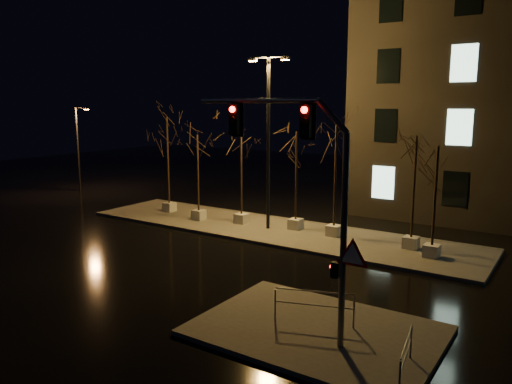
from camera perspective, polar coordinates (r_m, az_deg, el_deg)
The scene contains 15 objects.
ground at distance 22.14m, azimuth -6.61°, elevation -7.70°, with size 90.00×90.00×0.00m, color black.
median at distance 26.80m, azimuth 1.69°, elevation -4.32°, with size 22.00×5.00×0.15m, color #4A4642.
sidewalk_corner at distance 15.50m, azimuth 6.90°, elevation -15.44°, with size 7.00×5.00×0.15m, color #4A4642.
tree_0 at distance 30.75m, azimuth -10.10°, elevation 6.04°, with size 1.80×1.80×5.94m.
tree_1 at distance 28.38m, azimuth -6.70°, elevation 4.36°, with size 1.80×1.80×5.00m.
tree_2 at distance 27.22m, azimuth -1.71°, elevation 4.76°, with size 1.80×1.80×5.36m.
tree_3 at distance 25.99m, azimuth 4.65°, elevation 4.40°, with size 1.80×1.80×5.31m.
tree_4 at distance 24.80m, azimuth 9.14°, elevation 4.96°, with size 1.80×1.80×5.84m.
tree_5 at distance 23.46m, azimuth 17.75°, elevation 3.33°, with size 1.80×1.80×5.31m.
tree_6 at distance 22.42m, azimuth 19.95°, elevation 2.24°, with size 1.80×1.80×4.96m.
traffic_signal_mast at distance 13.62m, azimuth 5.92°, elevation 0.89°, with size 5.51×0.24×6.73m.
streetlight_main at distance 26.01m, azimuth 1.42°, elevation 6.92°, with size 2.24×0.60×8.94m.
streetlight_far at distance 40.97m, azimuth -19.62°, elevation 5.05°, with size 1.26×0.47×6.49m.
guard_rail_a at distance 15.47m, azimuth 6.63°, elevation -12.40°, with size 2.31×0.82×1.05m.
guard_rail_b at distance 13.28m, azimuth 16.77°, elevation -17.22°, with size 0.34×1.91×0.91m.
Camera 1 is at (13.67, -16.07, 6.73)m, focal length 35.00 mm.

